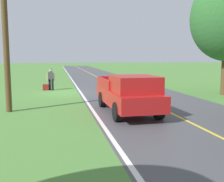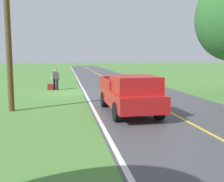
{
  "view_description": "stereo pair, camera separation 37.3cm",
  "coord_description": "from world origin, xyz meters",
  "px_view_note": "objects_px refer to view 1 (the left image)",
  "views": [
    {
      "loc": [
        0.51,
        19.81,
        2.63
      ],
      "look_at": [
        -1.73,
        9.07,
        1.22
      ],
      "focal_mm": 42.44,
      "sensor_mm": 36.0,
      "label": 1
    },
    {
      "loc": [
        0.14,
        19.88,
        2.63
      ],
      "look_at": [
        -1.73,
        9.07,
        1.22
      ],
      "focal_mm": 42.44,
      "sensor_mm": 36.0,
      "label": 2
    }
  ],
  "objects_px": {
    "suitcase_carried": "(46,87)",
    "pickup_truck_passing": "(129,93)",
    "utility_pole_roadside": "(5,33)",
    "hitchhiker_walking": "(51,78)"
  },
  "relations": [
    {
      "from": "suitcase_carried",
      "to": "hitchhiker_walking",
      "type": "bearing_deg",
      "value": 100.86
    },
    {
      "from": "utility_pole_roadside",
      "to": "pickup_truck_passing",
      "type": "bearing_deg",
      "value": 164.68
    },
    {
      "from": "suitcase_carried",
      "to": "pickup_truck_passing",
      "type": "distance_m",
      "value": 10.52
    },
    {
      "from": "pickup_truck_passing",
      "to": "hitchhiker_walking",
      "type": "bearing_deg",
      "value": -68.92
    },
    {
      "from": "hitchhiker_walking",
      "to": "suitcase_carried",
      "type": "bearing_deg",
      "value": 12.16
    },
    {
      "from": "suitcase_carried",
      "to": "utility_pole_roadside",
      "type": "height_order",
      "value": "utility_pole_roadside"
    },
    {
      "from": "pickup_truck_passing",
      "to": "utility_pole_roadside",
      "type": "relative_size",
      "value": 0.73
    },
    {
      "from": "hitchhiker_walking",
      "to": "pickup_truck_passing",
      "type": "bearing_deg",
      "value": 111.08
    },
    {
      "from": "hitchhiker_walking",
      "to": "pickup_truck_passing",
      "type": "height_order",
      "value": "pickup_truck_passing"
    },
    {
      "from": "suitcase_carried",
      "to": "pickup_truck_passing",
      "type": "xyz_separation_m",
      "value": [
        -4.17,
        9.63,
        0.72
      ]
    }
  ]
}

